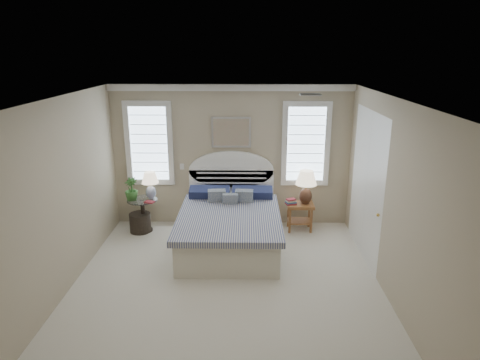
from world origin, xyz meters
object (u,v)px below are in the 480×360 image
(bed, at_px, (230,225))
(nightstand_right, at_px, (300,211))
(lamp_right, at_px, (306,183))
(floor_pot, at_px, (140,223))
(side_table_left, at_px, (143,212))
(lamp_left, at_px, (150,182))

(bed, distance_m, nightstand_right, 1.47)
(nightstand_right, bearing_deg, lamp_right, 10.47)
(floor_pot, bearing_deg, lamp_right, 2.74)
(side_table_left, xyz_separation_m, floor_pot, (-0.06, -0.03, -0.21))
(side_table_left, relative_size, floor_pot, 1.60)
(floor_pot, xyz_separation_m, lamp_left, (0.21, 0.11, 0.76))
(bed, bearing_deg, lamp_right, 26.96)
(bed, height_order, lamp_left, bed)
(floor_pot, distance_m, lamp_left, 0.80)
(nightstand_right, relative_size, floor_pot, 1.34)
(bed, relative_size, floor_pot, 5.76)
(nightstand_right, distance_m, lamp_right, 0.55)
(nightstand_right, height_order, lamp_right, lamp_right)
(bed, height_order, floor_pot, bed)
(nightstand_right, distance_m, lamp_left, 2.85)
(lamp_right, bearing_deg, lamp_left, -179.33)
(bed, bearing_deg, side_table_left, 160.26)
(side_table_left, height_order, lamp_right, lamp_right)
(floor_pot, bearing_deg, nightstand_right, 2.49)
(bed, height_order, lamp_right, bed)
(lamp_right, bearing_deg, side_table_left, -177.79)
(bed, xyz_separation_m, lamp_right, (1.40, 0.71, 0.54))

